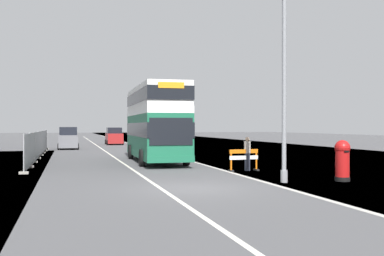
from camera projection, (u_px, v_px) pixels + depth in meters
ground at (209, 188)px, 16.91m from camera, size 140.00×280.00×0.10m
double_decker_bus at (155, 122)px, 28.81m from camera, size 3.05×10.47×4.80m
lamppost_foreground at (284, 87)px, 18.27m from camera, size 0.29×0.70×8.24m
red_pillar_postbox at (342, 159)px, 18.72m from camera, size 0.65×0.65×1.72m
roadworks_barrier at (244, 158)px, 22.89m from camera, size 1.60×0.56×1.11m
construction_site_fence at (39, 145)px, 32.90m from camera, size 0.44×24.00×1.95m
car_oncoming_near at (68, 139)px, 44.70m from camera, size 2.02×4.23×2.20m
car_receding_mid at (114, 137)px, 55.35m from camera, size 2.06×3.96×2.11m
pedestrian_at_kerb at (247, 154)px, 23.03m from camera, size 0.34×0.34×1.75m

